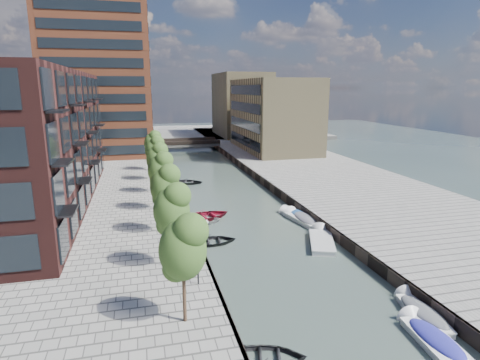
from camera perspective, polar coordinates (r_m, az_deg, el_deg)
name	(u,v)px	position (r m, az deg, el deg)	size (l,w,h in m)	color
water	(216,182)	(58.02, -3.46, -0.29)	(300.00, 300.00, 0.00)	#38473F
quay_right	(318,173)	(62.77, 11.04, 0.98)	(20.00, 140.00, 1.00)	gray
quay_wall_left	(173,181)	(57.13, -9.49, -0.14)	(0.25, 140.00, 1.00)	#332823
quay_wall_right	(256,176)	(59.30, 2.33, 0.51)	(0.25, 140.00, 1.00)	#332823
far_closure	(177,134)	(116.68, -9.00, 6.52)	(80.00, 40.00, 1.00)	gray
apartment_block	(45,140)	(46.83, -26.02, 5.19)	(8.00, 38.00, 14.00)	#321513
tower	(99,73)	(80.84, -19.44, 14.18)	(18.00, 18.00, 30.00)	#9B4C2D
tan_block_near	(273,115)	(82.05, 4.71, 9.23)	(12.00, 25.00, 14.00)	#99885D
tan_block_far	(241,105)	(106.91, 0.17, 10.67)	(12.00, 20.00, 16.00)	#99885D
bridge	(189,143)	(88.93, -7.34, 5.18)	(13.00, 6.00, 1.30)	gray
tree_0	(183,246)	(21.16, -8.16, -9.27)	(2.50, 2.50, 5.95)	#382619
tree_1	(172,208)	(27.75, -9.71, -3.90)	(2.50, 2.50, 5.95)	#382619
tree_2	(165,184)	(34.50, -10.66, -0.60)	(2.50, 2.50, 5.95)	#382619
tree_3	(160,169)	(41.34, -11.29, 1.60)	(2.50, 2.50, 5.95)	#382619
tree_4	(157,157)	(48.22, -11.74, 3.19)	(2.50, 2.50, 5.95)	#382619
tree_5	(154,149)	(55.13, -12.08, 4.37)	(2.50, 2.50, 5.95)	#382619
tree_6	(152,142)	(62.06, -12.34, 5.29)	(2.50, 2.50, 5.95)	#382619
lamp_0	(197,247)	(25.66, -6.08, -9.46)	(0.24, 0.24, 4.12)	black
lamp_1	(175,187)	(40.83, -9.28, -1.03)	(0.24, 0.24, 4.12)	black
lamp_2	(164,160)	(56.46, -10.72, 2.78)	(0.24, 0.24, 4.12)	black
sloop_0	(211,244)	(35.53, -4.09, -9.00)	(3.15, 4.41, 0.91)	black
sloop_2	(206,219)	(41.99, -4.83, -5.51)	(3.69, 5.17, 1.07)	maroon
sloop_3	(199,224)	(40.49, -5.78, -6.24)	(3.29, 4.60, 0.95)	white
sloop_4	(187,184)	(57.40, -7.58, -0.52)	(3.24, 4.54, 0.94)	black
motorboat_0	(431,338)	(25.27, 25.49, -19.58)	(2.11, 4.90, 1.59)	white
motorboat_1	(420,311)	(27.52, 24.23, -16.66)	(2.58, 4.88, 1.55)	white
motorboat_2	(321,240)	(36.53, 11.45, -8.42)	(3.82, 5.92, 1.87)	silver
motorboat_3	(296,215)	(42.78, 8.01, -4.98)	(2.99, 4.75, 1.50)	silver
motorboat_4	(302,219)	(41.58, 8.82, -5.50)	(2.74, 5.47, 1.74)	white
car	(249,148)	(80.42, 1.34, 4.60)	(1.37, 3.40, 1.16)	#BBBFC1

